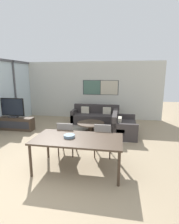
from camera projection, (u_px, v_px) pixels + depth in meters
name	position (u px, v px, depth m)	size (l,w,h in m)	color
ground_plane	(37.00, 181.00, 3.63)	(24.00, 24.00, 0.00)	#9E896B
wall_back	(88.00, 90.00, 8.76)	(7.25, 0.09, 2.80)	silver
area_rug	(91.00, 132.00, 6.78)	(2.83, 1.83, 0.01)	gray
tv_console	(14.00, 123.00, 6.99)	(1.62, 0.39, 0.51)	#423326
television	(13.00, 108.00, 6.86)	(0.97, 0.20, 0.77)	#2D2D33
sofa_main	(96.00, 117.00, 7.97)	(2.11, 0.86, 0.82)	#383333
sofa_side	(122.00, 127.00, 6.46)	(0.86, 1.59, 0.82)	#383333
coffee_table	(91.00, 125.00, 6.73)	(1.05, 1.05, 0.36)	#423326
dining_table	(78.00, 141.00, 3.93)	(1.99, 1.03, 0.77)	#423326
dining_chair_left	(66.00, 137.00, 4.73)	(0.46, 0.46, 0.93)	gray
dining_chair_centre	(103.00, 139.00, 4.61)	(0.46, 0.46, 0.93)	gray
fruit_bowl	(69.00, 136.00, 3.95)	(0.26, 0.26, 0.06)	slate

